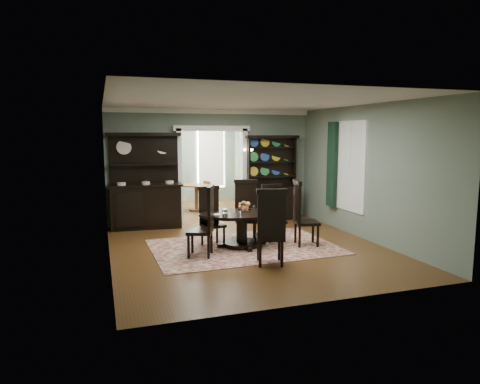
% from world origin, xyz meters
% --- Properties ---
extents(room, '(5.51, 6.01, 3.01)m').
position_xyz_m(room, '(0.00, 0.04, 1.58)').
color(room, '#563216').
rests_on(room, ground).
extents(parlor, '(3.51, 3.50, 3.01)m').
position_xyz_m(parlor, '(0.00, 5.53, 1.52)').
color(parlor, '#563216').
rests_on(parlor, ground).
extents(doorway_trim, '(2.08, 0.25, 2.57)m').
position_xyz_m(doorway_trim, '(0.00, 3.00, 1.62)').
color(doorway_trim, white).
rests_on(doorway_trim, floor).
extents(right_window, '(0.15, 1.47, 2.12)m').
position_xyz_m(right_window, '(2.69, 0.93, 1.60)').
color(right_window, white).
rests_on(right_window, wall_right).
extents(wall_sconce, '(0.27, 0.21, 0.21)m').
position_xyz_m(wall_sconce, '(0.95, 2.85, 1.89)').
color(wall_sconce, '#AD792E').
rests_on(wall_sconce, back_wall_right).
extents(rug, '(3.83, 2.63, 0.01)m').
position_xyz_m(rug, '(-0.06, 0.14, 0.01)').
color(rug, maroon).
rests_on(rug, floor).
extents(dining_table, '(1.94, 1.86, 0.72)m').
position_xyz_m(dining_table, '(-0.07, 0.25, 0.50)').
color(dining_table, black).
rests_on(dining_table, rug).
extents(centerpiece, '(1.38, 0.89, 0.23)m').
position_xyz_m(centerpiece, '(0.00, 0.30, 0.78)').
color(centerpiece, silver).
rests_on(centerpiece, dining_table).
extents(chair_far_left, '(0.53, 0.51, 1.26)m').
position_xyz_m(chair_far_left, '(-0.67, 0.54, 0.66)').
color(chair_far_left, black).
rests_on(chair_far_left, rug).
extents(chair_far_mid, '(0.61, 0.60, 1.36)m').
position_xyz_m(chair_far_mid, '(0.17, 0.68, 0.71)').
color(chair_far_mid, black).
rests_on(chair_far_mid, rug).
extents(chair_far_right, '(0.48, 0.44, 1.25)m').
position_xyz_m(chair_far_right, '(0.75, 0.54, 0.66)').
color(chair_far_right, black).
rests_on(chair_far_right, rug).
extents(chair_end_left, '(0.64, 0.66, 1.38)m').
position_xyz_m(chair_end_left, '(-0.97, -0.27, 0.73)').
color(chair_end_left, black).
rests_on(chair_end_left, rug).
extents(chair_end_right, '(0.59, 0.61, 1.40)m').
position_xyz_m(chair_end_right, '(1.14, -0.10, 0.73)').
color(chair_end_right, black).
rests_on(chair_end_right, rug).
extents(chair_near, '(0.64, 0.62, 1.41)m').
position_xyz_m(chair_near, '(-0.01, -1.22, 0.74)').
color(chair_near, black).
rests_on(chair_near, rug).
extents(sideboard, '(1.85, 0.76, 2.39)m').
position_xyz_m(sideboard, '(-1.79, 2.72, 0.83)').
color(sideboard, black).
rests_on(sideboard, floor).
extents(welsh_dresser, '(1.51, 0.63, 2.32)m').
position_xyz_m(welsh_dresser, '(1.64, 2.75, 0.84)').
color(welsh_dresser, black).
rests_on(welsh_dresser, floor).
extents(parlor_table, '(0.88, 0.88, 0.81)m').
position_xyz_m(parlor_table, '(-0.07, 4.67, 0.53)').
color(parlor_table, brown).
rests_on(parlor_table, parlor_floor).
extents(parlor_chair_left, '(0.46, 0.45, 0.98)m').
position_xyz_m(parlor_chair_left, '(-0.66, 4.81, 0.52)').
color(parlor_chair_left, brown).
rests_on(parlor_chair_left, parlor_floor).
extents(parlor_chair_right, '(0.43, 0.42, 0.90)m').
position_xyz_m(parlor_chair_right, '(0.39, 4.84, 0.48)').
color(parlor_chair_right, brown).
rests_on(parlor_chair_right, parlor_floor).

